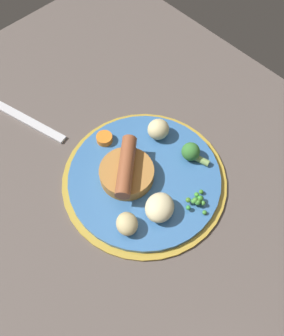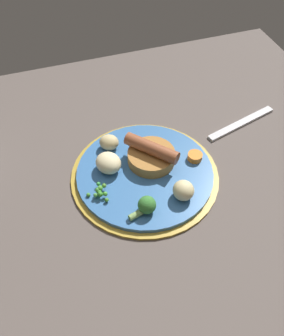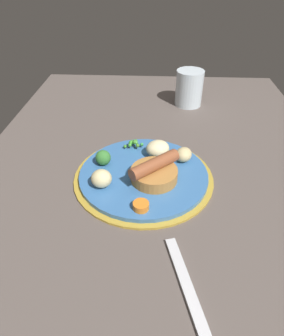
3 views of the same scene
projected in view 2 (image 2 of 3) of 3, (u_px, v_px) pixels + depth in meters
dining_table at (118, 177)px, 74.48cm from camera, size 110.00×80.00×3.00cm
dinner_plate at (145, 174)px, 72.18cm from camera, size 28.52×28.52×1.40cm
sausage_pudding at (151, 155)px, 71.96cm from camera, size 9.23×9.82×4.86cm
pea_pile at (100, 191)px, 67.10cm from camera, size 3.95×4.55×1.91cm
broccoli_floret_near at (146, 206)px, 64.43cm from camera, size 5.33×3.23×3.23cm
potato_chunk_0 at (109, 142)px, 74.61cm from camera, size 5.00×4.80×2.99cm
potato_chunk_1 at (108, 162)px, 70.85cm from camera, size 6.30×6.60×3.52cm
potato_chunk_2 at (183, 190)px, 66.30cm from camera, size 4.10×4.24×3.55cm
carrot_slice_4 at (195, 156)px, 73.25cm from camera, size 4.04×4.04×1.27cm
fork at (241, 123)px, 82.18cm from camera, size 17.80×6.18×0.60cm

